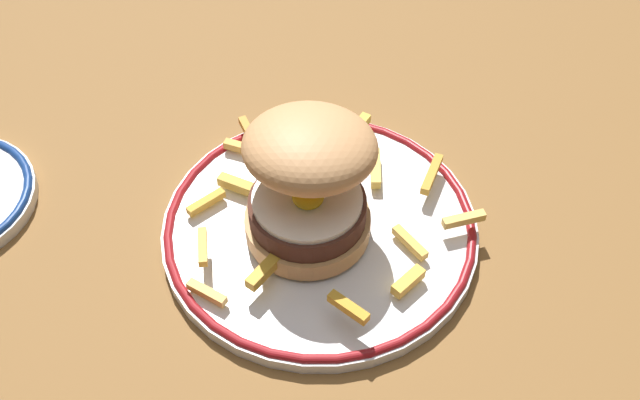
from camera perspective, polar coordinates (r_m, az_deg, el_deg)
name	(u,v)px	position (r cm, az deg, el deg)	size (l,w,h in cm)	color
ground_plane	(296,266)	(70.33, -1.71, -4.71)	(119.72, 93.62, 4.00)	brown
dinner_plate	(320,228)	(69.22, 0.00, -2.04)	(27.29, 27.29, 1.60)	silver
burger	(309,178)	(64.46, -0.80, 1.57)	(14.00, 14.32, 11.46)	tan
fries_pile	(317,197)	(69.38, -0.25, 0.18)	(25.36, 24.19, 2.41)	gold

